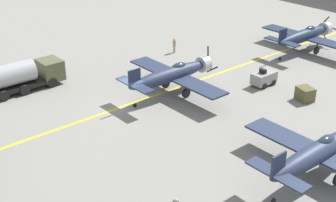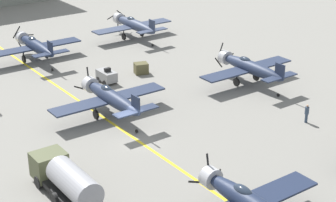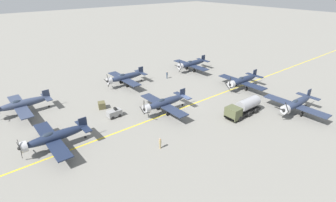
{
  "view_description": "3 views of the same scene",
  "coord_description": "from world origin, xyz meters",
  "px_view_note": "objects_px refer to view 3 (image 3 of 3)",
  "views": [
    {
      "loc": [
        31.82,
        -21.73,
        18.84
      ],
      "look_at": [
        5.3,
        0.58,
        2.23
      ],
      "focal_mm": 50.0,
      "sensor_mm": 36.0,
      "label": 1
    },
    {
      "loc": [
        -23.97,
        -38.67,
        22.8
      ],
      "look_at": [
        2.25,
        -2.4,
        3.8
      ],
      "focal_mm": 60.0,
      "sensor_mm": 36.0,
      "label": 2
    },
    {
      "loc": [
        -34.02,
        32.27,
        22.88
      ],
      "look_at": [
        0.28,
        4.56,
        2.4
      ],
      "focal_mm": 28.0,
      "sensor_mm": 36.0,
      "label": 3
    }
  ],
  "objects_px": {
    "airplane_far_center": "(54,137)",
    "ground_crew_walking": "(160,143)",
    "airplane_near_left": "(296,103)",
    "fuel_tanker": "(243,108)",
    "ground_crew_inspecting": "(167,75)",
    "supply_crate_by_tanker": "(102,105)",
    "airplane_far_right": "(21,104)",
    "airplane_mid_right": "(125,77)",
    "airplane_near_center": "(243,80)",
    "tow_tractor": "(114,113)",
    "airplane_mid_center": "(164,103)",
    "airplane_near_right": "(192,64)"
  },
  "relations": [
    {
      "from": "airplane_mid_right",
      "to": "airplane_mid_center",
      "type": "distance_m",
      "value": 16.97
    },
    {
      "from": "airplane_near_left",
      "to": "supply_crate_by_tanker",
      "type": "height_order",
      "value": "airplane_near_left"
    },
    {
      "from": "airplane_mid_center",
      "to": "fuel_tanker",
      "type": "distance_m",
      "value": 14.58
    },
    {
      "from": "tow_tractor",
      "to": "ground_crew_inspecting",
      "type": "height_order",
      "value": "ground_crew_inspecting"
    },
    {
      "from": "airplane_mid_right",
      "to": "ground_crew_walking",
      "type": "height_order",
      "value": "airplane_mid_right"
    },
    {
      "from": "airplane_near_left",
      "to": "supply_crate_by_tanker",
      "type": "bearing_deg",
      "value": 48.71
    },
    {
      "from": "airplane_near_center",
      "to": "supply_crate_by_tanker",
      "type": "relative_size",
      "value": 7.83
    },
    {
      "from": "tow_tractor",
      "to": "ground_crew_inspecting",
      "type": "distance_m",
      "value": 22.71
    },
    {
      "from": "airplane_far_right",
      "to": "tow_tractor",
      "type": "height_order",
      "value": "airplane_far_right"
    },
    {
      "from": "airplane_near_left",
      "to": "fuel_tanker",
      "type": "bearing_deg",
      "value": 56.39
    },
    {
      "from": "fuel_tanker",
      "to": "ground_crew_inspecting",
      "type": "height_order",
      "value": "fuel_tanker"
    },
    {
      "from": "airplane_near_right",
      "to": "tow_tractor",
      "type": "relative_size",
      "value": 4.62
    },
    {
      "from": "fuel_tanker",
      "to": "tow_tractor",
      "type": "distance_m",
      "value": 23.68
    },
    {
      "from": "airplane_far_center",
      "to": "airplane_far_right",
      "type": "relative_size",
      "value": 1.0
    },
    {
      "from": "airplane_far_right",
      "to": "ground_crew_walking",
      "type": "distance_m",
      "value": 28.18
    },
    {
      "from": "supply_crate_by_tanker",
      "to": "airplane_far_center",
      "type": "bearing_deg",
      "value": 125.49
    },
    {
      "from": "airplane_near_right",
      "to": "ground_crew_walking",
      "type": "relative_size",
      "value": 6.9
    },
    {
      "from": "airplane_near_right",
      "to": "ground_crew_inspecting",
      "type": "relative_size",
      "value": 6.51
    },
    {
      "from": "ground_crew_inspecting",
      "to": "airplane_far_right",
      "type": "bearing_deg",
      "value": 86.96
    },
    {
      "from": "airplane_far_right",
      "to": "tow_tractor",
      "type": "bearing_deg",
      "value": -138.52
    },
    {
      "from": "airplane_near_left",
      "to": "tow_tractor",
      "type": "xyz_separation_m",
      "value": [
        19.99,
        27.13,
        -1.22
      ]
    },
    {
      "from": "airplane_near_right",
      "to": "airplane_mid_center",
      "type": "relative_size",
      "value": 1.0
    },
    {
      "from": "ground_crew_inspecting",
      "to": "supply_crate_by_tanker",
      "type": "xyz_separation_m",
      "value": [
        -5.29,
        20.55,
        -0.37
      ]
    },
    {
      "from": "ground_crew_inspecting",
      "to": "supply_crate_by_tanker",
      "type": "bearing_deg",
      "value": 104.45
    },
    {
      "from": "airplane_near_left",
      "to": "fuel_tanker",
      "type": "height_order",
      "value": "airplane_near_left"
    },
    {
      "from": "airplane_far_right",
      "to": "supply_crate_by_tanker",
      "type": "height_order",
      "value": "airplane_far_right"
    },
    {
      "from": "supply_crate_by_tanker",
      "to": "ground_crew_walking",
      "type": "bearing_deg",
      "value": -177.75
    },
    {
      "from": "airplane_mid_center",
      "to": "tow_tractor",
      "type": "relative_size",
      "value": 4.62
    },
    {
      "from": "fuel_tanker",
      "to": "ground_crew_walking",
      "type": "relative_size",
      "value": 4.6
    },
    {
      "from": "fuel_tanker",
      "to": "airplane_mid_right",
      "type": "bearing_deg",
      "value": 18.72
    },
    {
      "from": "airplane_mid_right",
      "to": "airplane_near_right",
      "type": "xyz_separation_m",
      "value": [
        -1.97,
        -19.73,
        0.0
      ]
    },
    {
      "from": "airplane_mid_right",
      "to": "supply_crate_by_tanker",
      "type": "xyz_separation_m",
      "value": [
        -7.86,
        9.92,
        -1.37
      ]
    },
    {
      "from": "airplane_far_right",
      "to": "tow_tractor",
      "type": "xyz_separation_m",
      "value": [
        -11.8,
        -12.68,
        -1.22
      ]
    },
    {
      "from": "airplane_near_center",
      "to": "fuel_tanker",
      "type": "xyz_separation_m",
      "value": [
        -8.15,
        10.71,
        -0.5
      ]
    },
    {
      "from": "airplane_far_center",
      "to": "airplane_far_right",
      "type": "height_order",
      "value": "same"
    },
    {
      "from": "airplane_mid_center",
      "to": "ground_crew_walking",
      "type": "bearing_deg",
      "value": 150.61
    },
    {
      "from": "airplane_mid_center",
      "to": "fuel_tanker",
      "type": "xyz_separation_m",
      "value": [
        -10.01,
        -10.59,
        -0.5
      ]
    },
    {
      "from": "ground_crew_inspecting",
      "to": "airplane_near_right",
      "type": "bearing_deg",
      "value": -86.27
    },
    {
      "from": "airplane_far_right",
      "to": "tow_tractor",
      "type": "distance_m",
      "value": 17.37
    },
    {
      "from": "airplane_near_center",
      "to": "airplane_near_left",
      "type": "height_order",
      "value": "airplane_near_center"
    },
    {
      "from": "airplane_far_center",
      "to": "ground_crew_walking",
      "type": "bearing_deg",
      "value": -135.85
    },
    {
      "from": "airplane_near_center",
      "to": "airplane_mid_center",
      "type": "distance_m",
      "value": 21.38
    },
    {
      "from": "airplane_near_left",
      "to": "ground_crew_inspecting",
      "type": "height_order",
      "value": "airplane_near_left"
    },
    {
      "from": "airplane_far_right",
      "to": "airplane_mid_center",
      "type": "relative_size",
      "value": 1.0
    },
    {
      "from": "airplane_far_right",
      "to": "fuel_tanker",
      "type": "bearing_deg",
      "value": -135.2
    },
    {
      "from": "airplane_far_center",
      "to": "supply_crate_by_tanker",
      "type": "bearing_deg",
      "value": -61.72
    },
    {
      "from": "tow_tractor",
      "to": "airplane_near_left",
      "type": "bearing_deg",
      "value": -126.38
    },
    {
      "from": "airplane_near_center",
      "to": "tow_tractor",
      "type": "xyz_separation_m",
      "value": [
        6.15,
        29.57,
        -1.22
      ]
    },
    {
      "from": "airplane_far_center",
      "to": "airplane_mid_center",
      "type": "height_order",
      "value": "airplane_mid_center"
    },
    {
      "from": "supply_crate_by_tanker",
      "to": "airplane_near_center",
      "type": "bearing_deg",
      "value": -110.13
    }
  ]
}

